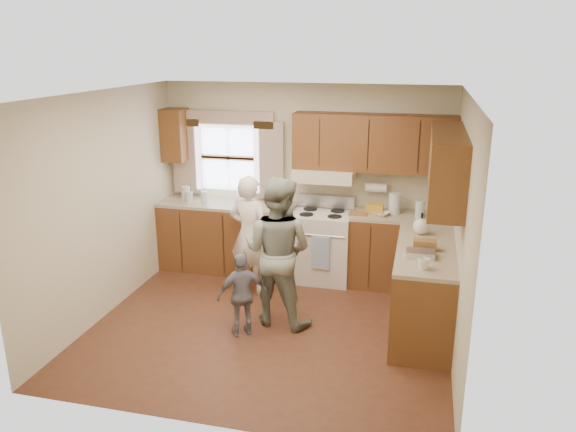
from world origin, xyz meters
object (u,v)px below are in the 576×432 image
(woman_right, at_px, (278,251))
(child, at_px, (242,295))
(stove, at_px, (322,245))
(woman_left, at_px, (250,235))

(woman_right, xyz_separation_m, child, (-0.28, -0.37, -0.37))
(stove, bearing_deg, woman_left, -142.78)
(stove, distance_m, child, 1.76)
(stove, xyz_separation_m, woman_right, (-0.25, -1.30, 0.36))
(woman_right, relative_size, child, 1.82)
(woman_left, relative_size, woman_right, 0.89)
(woman_left, distance_m, woman_right, 0.89)
(child, bearing_deg, woman_left, -108.21)
(stove, xyz_separation_m, child, (-0.54, -1.67, -0.01))
(woman_right, distance_m, child, 0.60)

